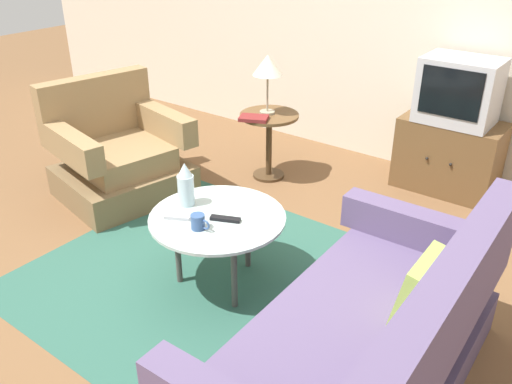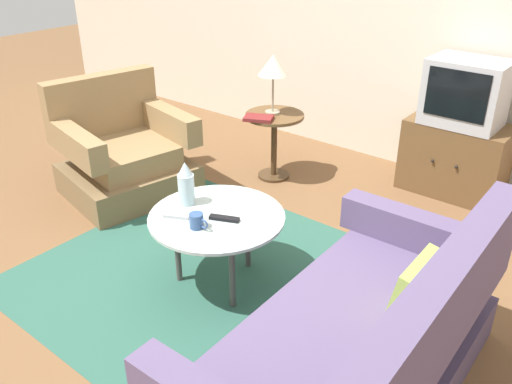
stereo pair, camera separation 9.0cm
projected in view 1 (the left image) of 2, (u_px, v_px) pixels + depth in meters
name	position (u px, v px, depth m)	size (l,w,h in m)	color
ground_plane	(191.00, 281.00, 3.33)	(16.00, 16.00, 0.00)	brown
back_wall	(388.00, 4.00, 4.49)	(9.00, 0.12, 2.70)	beige
area_rug	(220.00, 282.00, 3.33)	(2.26, 1.99, 0.00)	#2D5B4C
armchair	(118.00, 157.00, 4.27)	(0.99, 1.06, 0.90)	brown
couch	(363.00, 349.00, 2.41)	(0.91, 1.72, 0.88)	#4B3E5C
coffee_table	(218.00, 222.00, 3.13)	(0.80, 0.80, 0.47)	#B2C6C1
side_table	(269.00, 132.00, 4.48)	(0.49, 0.49, 0.56)	brown
tv_stand	(448.00, 155.00, 4.33)	(0.78, 0.46, 0.59)	brown
television	(459.00, 91.00, 4.07)	(0.56, 0.41, 0.49)	#B7B7BC
table_lamp	(268.00, 67.00, 4.25)	(0.24, 0.24, 0.48)	#9E937A
vase	(186.00, 185.00, 3.18)	(0.10, 0.10, 0.27)	silver
mug	(198.00, 222.00, 2.97)	(0.13, 0.08, 0.09)	#335184
tv_remote_dark	(225.00, 219.00, 3.06)	(0.18, 0.11, 0.02)	black
tv_remote_silver	(177.00, 217.00, 3.08)	(0.16, 0.11, 0.02)	#B2B2B7
book	(254.00, 118.00, 4.28)	(0.27, 0.23, 0.03)	maroon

